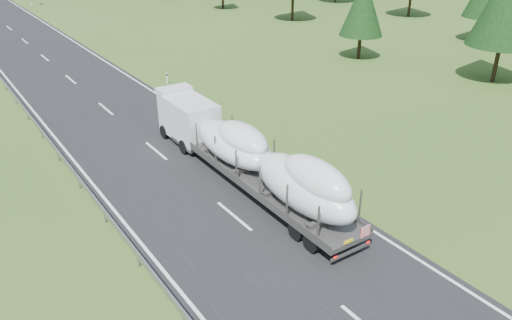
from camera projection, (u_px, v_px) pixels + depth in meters
boat_truck at (248, 153)px, 26.11m from camera, size 2.61×17.14×3.63m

